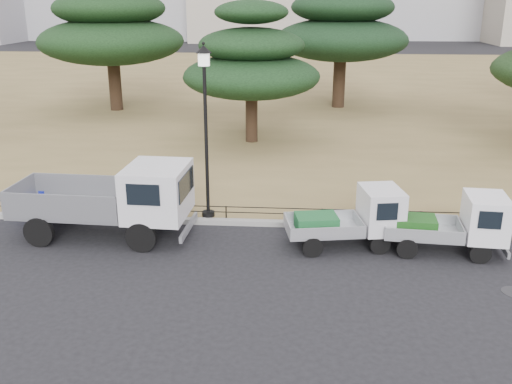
# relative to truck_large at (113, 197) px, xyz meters

# --- Properties ---
(ground) EXTENTS (220.00, 220.00, 0.00)m
(ground) POSITION_rel_truck_large_xyz_m (4.15, -1.42, -1.24)
(ground) COLOR black
(lawn) EXTENTS (120.00, 56.00, 0.15)m
(lawn) POSITION_rel_truck_large_xyz_m (4.15, 29.18, -1.16)
(lawn) COLOR olive
(lawn) RESTS_ON ground
(curb) EXTENTS (120.00, 0.25, 0.16)m
(curb) POSITION_rel_truck_large_xyz_m (4.15, 1.18, -1.16)
(curb) COLOR gray
(curb) RESTS_ON ground
(truck_large) EXTENTS (5.19, 2.27, 2.22)m
(truck_large) POSITION_rel_truck_large_xyz_m (0.00, 0.00, 0.00)
(truck_large) COLOR black
(truck_large) RESTS_ON ground
(truck_kei_front) EXTENTS (3.38, 1.87, 1.69)m
(truck_kei_front) POSITION_rel_truck_large_xyz_m (6.95, -0.16, -0.39)
(truck_kei_front) COLOR black
(truck_kei_front) RESTS_ON ground
(truck_kei_rear) EXTENTS (3.32, 1.63, 1.69)m
(truck_kei_rear) POSITION_rel_truck_large_xyz_m (9.69, -0.38, -0.40)
(truck_kei_rear) COLOR black
(truck_kei_rear) RESTS_ON ground
(street_lamp) EXTENTS (0.47, 0.47, 5.29)m
(street_lamp) POSITION_rel_truck_large_xyz_m (2.56, 1.48, 2.49)
(street_lamp) COLOR black
(street_lamp) RESTS_ON lawn
(pipe_fence) EXTENTS (38.00, 0.04, 0.40)m
(pipe_fence) POSITION_rel_truck_large_xyz_m (4.15, 1.33, -0.80)
(pipe_fence) COLOR black
(pipe_fence) RESTS_ON lawn
(tarp_pile) EXTENTS (1.50, 1.28, 0.85)m
(tarp_pile) POSITION_rel_truck_large_xyz_m (-2.99, 1.44, -0.75)
(tarp_pile) COLOR #1724B4
(tarp_pile) RESTS_ON lawn
(pine_west_near) EXTENTS (8.60, 8.60, 8.60)m
(pine_west_near) POSITION_rel_truck_large_xyz_m (-5.87, 19.01, 3.87)
(pine_west_near) COLOR black
(pine_west_near) RESTS_ON lawn
(pine_center_left) EXTENTS (6.40, 6.40, 6.51)m
(pine_center_left) POSITION_rel_truck_large_xyz_m (3.12, 11.50, 2.67)
(pine_center_left) COLOR black
(pine_center_left) RESTS_ON lawn
(pine_center_right) EXTENTS (8.13, 8.13, 8.63)m
(pine_center_right) POSITION_rel_truck_large_xyz_m (7.84, 20.99, 3.91)
(pine_center_right) COLOR black
(pine_center_right) RESTS_ON lawn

